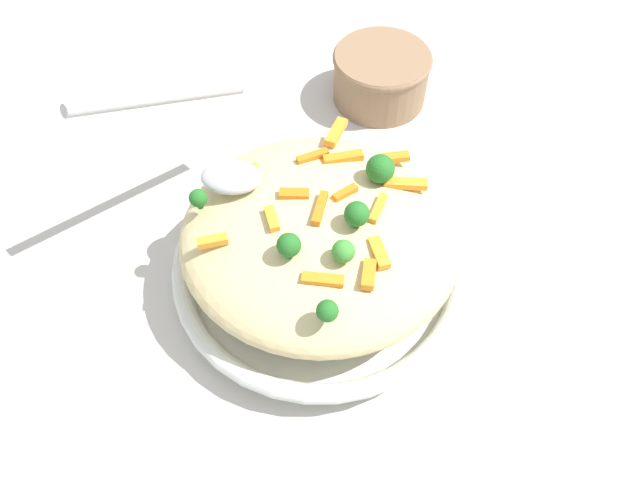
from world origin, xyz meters
TOP-DOWN VIEW (x-y plane):
  - ground_plane at (0.00, 0.00)m, footprint 2.40×2.40m
  - serving_bowl at (0.00, 0.00)m, footprint 0.29×0.29m
  - pasta_mound at (0.00, 0.00)m, footprint 0.26×0.25m
  - carrot_piece_0 at (0.02, -0.02)m, footprint 0.03×0.01m
  - carrot_piece_1 at (-0.06, -0.08)m, footprint 0.03×0.02m
  - carrot_piece_2 at (0.00, -0.00)m, footprint 0.01×0.04m
  - carrot_piece_3 at (-0.02, -0.07)m, footprint 0.04×0.02m
  - carrot_piece_4 at (0.08, -0.04)m, footprint 0.03×0.02m
  - carrot_piece_5 at (-0.05, -0.01)m, footprint 0.02×0.03m
  - carrot_piece_6 at (0.01, -0.07)m, footprint 0.03×0.02m
  - carrot_piece_7 at (0.04, 0.01)m, footprint 0.02×0.03m
  - carrot_piece_8 at (-0.01, -0.10)m, footprint 0.02×0.04m
  - carrot_piece_9 at (-0.02, -0.02)m, footprint 0.02×0.02m
  - carrot_piece_10 at (-0.05, 0.06)m, footprint 0.01×0.03m
  - carrot_piece_11 at (-0.05, 0.04)m, footprint 0.02×0.03m
  - carrot_piece_12 at (-0.01, 0.07)m, footprint 0.03×0.01m
  - carrot_piece_13 at (0.09, 0.04)m, footprint 0.03×0.02m
  - carrot_piece_14 at (-0.07, -0.04)m, footprint 0.04×0.01m
  - broccoli_floret_0 at (-0.02, 0.10)m, footprint 0.02×0.02m
  - broccoli_floret_1 at (-0.03, 0.01)m, footprint 0.02×0.02m
  - broccoli_floret_2 at (-0.05, -0.05)m, footprint 0.03×0.03m
  - broccoli_floret_3 at (0.11, -0.00)m, footprint 0.02×0.02m
  - broccoli_floret_4 at (-0.02, 0.05)m, footprint 0.02×0.02m
  - broccoli_floret_5 at (0.02, 0.05)m, footprint 0.02×0.02m
  - serving_spoon at (0.11, -0.05)m, footprint 0.16×0.15m
  - companion_bowl at (-0.05, -0.28)m, footprint 0.12×0.12m

SIDE VIEW (x-z plane):
  - ground_plane at x=0.00m, z-range 0.00..0.00m
  - serving_bowl at x=0.00m, z-range 0.00..0.04m
  - companion_bowl at x=-0.05m, z-range 0.00..0.07m
  - pasta_mound at x=0.00m, z-range 0.04..0.11m
  - carrot_piece_1 at x=-0.06m, z-range 0.10..0.11m
  - carrot_piece_14 at x=-0.07m, z-range 0.10..0.11m
  - carrot_piece_12 at x=-0.01m, z-range 0.10..0.11m
  - carrot_piece_8 at x=-0.01m, z-range 0.10..0.11m
  - carrot_piece_13 at x=0.09m, z-range 0.10..0.11m
  - carrot_piece_3 at x=-0.02m, z-range 0.10..0.11m
  - carrot_piece_6 at x=0.01m, z-range 0.10..0.11m
  - carrot_piece_4 at x=0.08m, z-range 0.10..0.11m
  - carrot_piece_10 at x=-0.05m, z-range 0.10..0.11m
  - carrot_piece_11 at x=-0.05m, z-range 0.10..0.11m
  - carrot_piece_5 at x=-0.05m, z-range 0.11..0.11m
  - carrot_piece_0 at x=0.02m, z-range 0.11..0.11m
  - carrot_piece_9 at x=-0.02m, z-range 0.11..0.12m
  - carrot_piece_7 at x=0.04m, z-range 0.11..0.12m
  - carrot_piece_2 at x=0.00m, z-range 0.11..0.12m
  - broccoli_floret_0 at x=-0.02m, z-range 0.10..0.13m
  - broccoli_floret_3 at x=0.11m, z-range 0.10..0.13m
  - broccoli_floret_4 at x=-0.02m, z-range 0.11..0.13m
  - broccoli_floret_2 at x=-0.05m, z-range 0.10..0.13m
  - broccoli_floret_5 at x=0.02m, z-range 0.11..0.13m
  - broccoli_floret_1 at x=-0.03m, z-range 0.11..0.14m
  - serving_spoon at x=0.11m, z-range 0.08..0.18m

